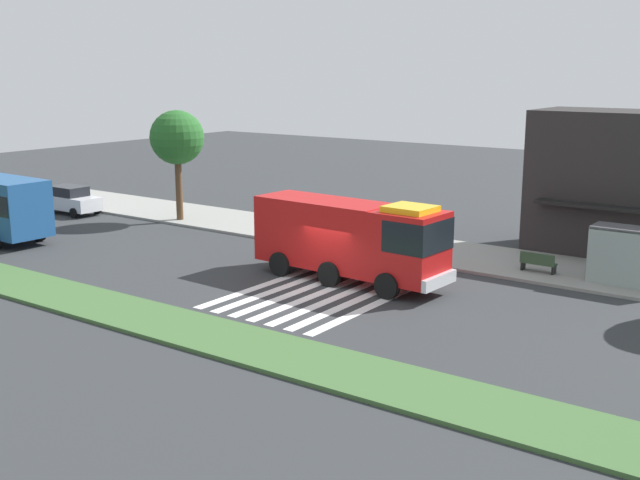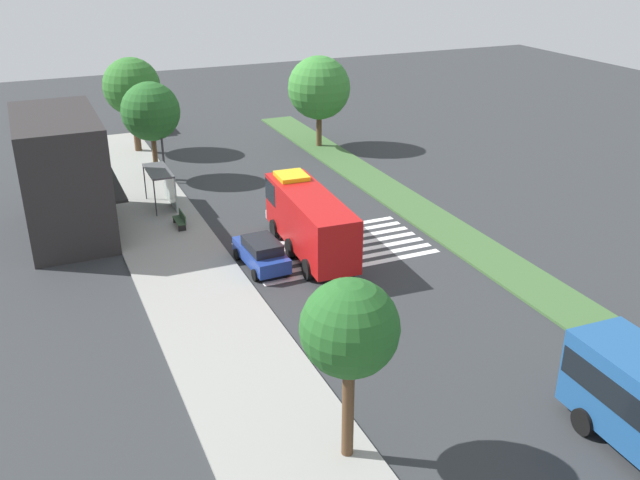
{
  "view_description": "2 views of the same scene",
  "coord_description": "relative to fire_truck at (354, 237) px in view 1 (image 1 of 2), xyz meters",
  "views": [
    {
      "loc": [
        18.71,
        -26.15,
        9.25
      ],
      "look_at": [
        -0.85,
        1.09,
        1.79
      ],
      "focal_mm": 43.77,
      "sensor_mm": 36.0,
      "label": 1
    },
    {
      "loc": [
        -32.61,
        15.32,
        16.63
      ],
      "look_at": [
        -1.13,
        1.6,
        1.41
      ],
      "focal_mm": 39.19,
      "sensor_mm": 36.0,
      "label": 2
    }
  ],
  "objects": [
    {
      "name": "ground_plane",
      "position": [
        -0.67,
        -1.54,
        -2.04
      ],
      "size": [
        120.0,
        120.0,
        0.0
      ],
      "primitive_type": "plane",
      "color": "#2D3033"
    },
    {
      "name": "storefront_building",
      "position": [
        8.26,
        12.08,
        1.54
      ],
      "size": [
        9.2,
        5.4,
        7.17
      ],
      "color": "#282626",
      "rests_on": "ground_plane"
    },
    {
      "name": "fire_truck",
      "position": [
        0.0,
        0.0,
        0.0
      ],
      "size": [
        9.32,
        3.08,
        3.72
      ],
      "rotation": [
        0.0,
        0.0,
        -0.05
      ],
      "color": "#B71414",
      "rests_on": "ground_plane"
    },
    {
      "name": "median_strip",
      "position": [
        -0.67,
        -8.89,
        -1.97
      ],
      "size": [
        60.0,
        3.0,
        0.14
      ],
      "primitive_type": "cube",
      "color": "#3D6033",
      "rests_on": "ground_plane"
    },
    {
      "name": "parked_car_mid",
      "position": [
        -0.92,
        3.1,
        -1.18
      ],
      "size": [
        4.31,
        2.13,
        1.64
      ],
      "rotation": [
        0.0,
        0.0,
        0.04
      ],
      "color": "navy",
      "rests_on": "ground_plane"
    },
    {
      "name": "crosswalk",
      "position": [
        -0.21,
        -1.54,
        -2.03
      ],
      "size": [
        5.85,
        10.52,
        0.01
      ],
      "color": "silver",
      "rests_on": "ground_plane"
    },
    {
      "name": "sidewalk",
      "position": [
        -0.67,
        7.04,
        -1.97
      ],
      "size": [
        60.0,
        5.48,
        0.14
      ],
      "primitive_type": "cube",
      "color": "gray",
      "rests_on": "ground_plane"
    },
    {
      "name": "sidewalk_tree_far_west",
      "position": [
        -16.19,
        5.3,
        3.04
      ],
      "size": [
        3.25,
        3.25,
        6.62
      ],
      "color": "#513823",
      "rests_on": "sidewalk"
    },
    {
      "name": "bench_near_shelter",
      "position": [
        6.11,
        5.88,
        -1.45
      ],
      "size": [
        1.6,
        0.5,
        0.9
      ],
      "color": "#2D472D",
      "rests_on": "sidewalk"
    },
    {
      "name": "parked_car_west",
      "position": [
        -23.82,
        3.1,
        -1.13
      ],
      "size": [
        4.23,
        2.01,
        1.78
      ],
      "rotation": [
        0.0,
        0.0,
        -0.01
      ],
      "color": "silver",
      "rests_on": "ground_plane"
    },
    {
      "name": "bus_stop_shelter",
      "position": [
        10.11,
        5.89,
        -0.15
      ],
      "size": [
        3.5,
        1.4,
        2.46
      ],
      "color": "#4C4C51",
      "rests_on": "sidewalk"
    }
  ]
}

